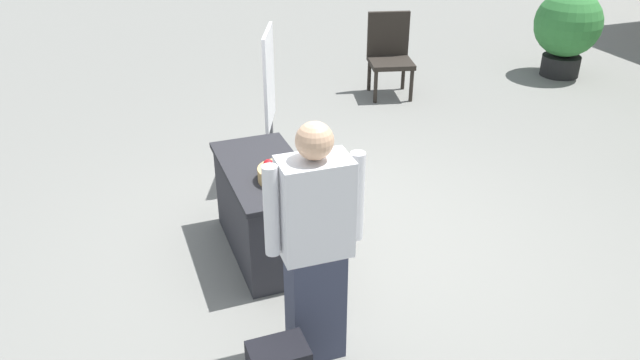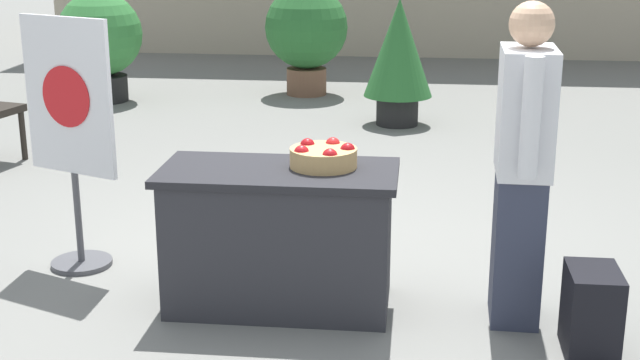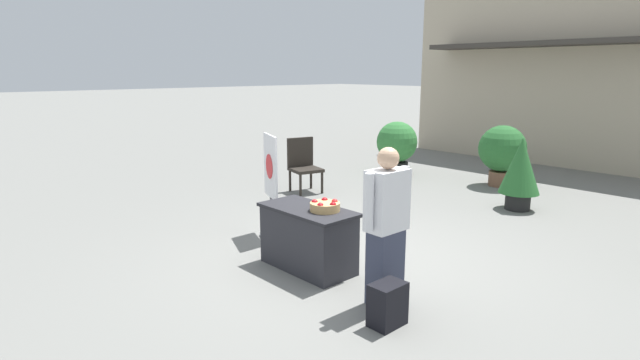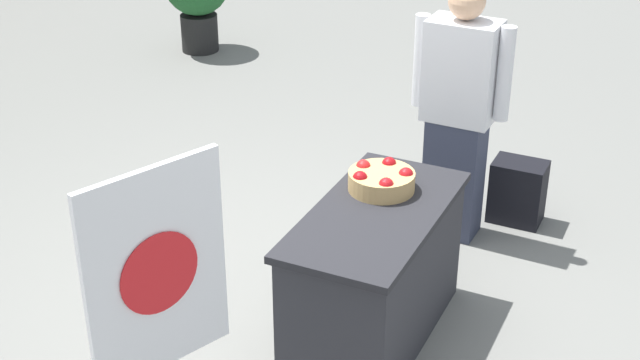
{
  "view_description": "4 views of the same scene",
  "coord_description": "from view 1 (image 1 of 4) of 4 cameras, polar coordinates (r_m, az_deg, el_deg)",
  "views": [
    {
      "loc": [
        4.05,
        -1.66,
        2.94
      ],
      "look_at": [
        0.09,
        -0.19,
        0.68
      ],
      "focal_mm": 35.0,
      "sensor_mm": 36.0,
      "label": 1
    },
    {
      "loc": [
        0.61,
        -4.94,
        2.01
      ],
      "look_at": [
        0.12,
        -0.58,
        0.71
      ],
      "focal_mm": 50.0,
      "sensor_mm": 36.0,
      "label": 2
    },
    {
      "loc": [
        4.19,
        -4.35,
        2.36
      ],
      "look_at": [
        -0.66,
        0.14,
        0.9
      ],
      "focal_mm": 28.0,
      "sensor_mm": 36.0,
      "label": 3
    },
    {
      "loc": [
        -3.74,
        -1.98,
        2.94
      ],
      "look_at": [
        -0.11,
        -0.26,
        0.87
      ],
      "focal_mm": 50.0,
      "sensor_mm": 36.0,
      "label": 4
    }
  ],
  "objects": [
    {
      "name": "poster_board",
      "position": [
        6.01,
        -4.61,
        7.46
      ],
      "size": [
        0.59,
        0.36,
        1.48
      ],
      "rotation": [
        0.0,
        0.0,
        -1.96
      ],
      "color": "#4C4C51",
      "rests_on": "ground_plane"
    },
    {
      "name": "display_table",
      "position": [
        5.0,
        -4.9,
        -2.76
      ],
      "size": [
        1.23,
        0.61,
        0.76
      ],
      "color": "#2D2D33",
      "rests_on": "ground_plane"
    },
    {
      "name": "ground_plane",
      "position": [
        5.27,
        1.56,
        -5.75
      ],
      "size": [
        120.0,
        120.0,
        0.0
      ],
      "primitive_type": "plane",
      "color": "slate"
    },
    {
      "name": "potted_plant_far_right",
      "position": [
        9.68,
        21.67,
        12.83
      ],
      "size": [
        0.93,
        0.93,
        1.22
      ],
      "color": "black",
      "rests_on": "ground_plane"
    },
    {
      "name": "apple_basket",
      "position": [
        4.61,
        -3.55,
        0.65
      ],
      "size": [
        0.35,
        0.35,
        0.13
      ],
      "color": "tan",
      "rests_on": "display_table"
    },
    {
      "name": "patio_chair",
      "position": [
        8.4,
        6.38,
        11.63
      ],
      "size": [
        0.67,
        0.67,
        1.06
      ],
      "rotation": [
        0.0,
        0.0,
        6.03
      ],
      "color": "#28231E",
      "rests_on": "ground_plane"
    },
    {
      "name": "person_visitor",
      "position": [
        3.75,
        -0.46,
        -6.04
      ],
      "size": [
        0.27,
        0.61,
        1.63
      ],
      "rotation": [
        0.0,
        0.0,
        3.11
      ],
      "color": "#33384C",
      "rests_on": "ground_plane"
    }
  ]
}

